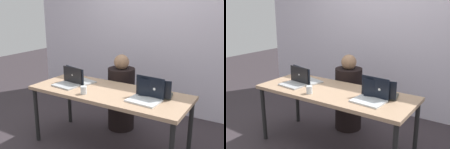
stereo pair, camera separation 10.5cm
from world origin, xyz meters
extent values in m
plane|color=#352D32|center=(0.00, 0.00, 0.00)|extent=(12.00, 12.00, 0.00)
cube|color=silver|center=(0.00, 1.49, 1.35)|extent=(4.85, 0.10, 2.69)
cube|color=tan|center=(0.00, 0.00, 0.72)|extent=(1.87, 0.73, 0.04)
cylinder|color=black|center=(-0.88, -0.32, 0.35)|extent=(0.05, 0.05, 0.70)
cylinder|color=black|center=(-0.88, 0.32, 0.35)|extent=(0.05, 0.05, 0.70)
cylinder|color=black|center=(0.88, 0.32, 0.35)|extent=(0.05, 0.05, 0.70)
cylinder|color=black|center=(-0.15, 0.56, 0.43)|extent=(0.37, 0.37, 0.87)
sphere|color=#997051|center=(-0.15, 0.56, 0.95)|extent=(0.21, 0.21, 0.21)
cube|color=#B3B6B4|center=(-0.49, 0.13, 0.75)|extent=(0.40, 0.29, 0.02)
cube|color=black|center=(-0.52, 0.02, 0.85)|extent=(0.35, 0.10, 0.19)
sphere|color=white|center=(-0.52, 0.01, 0.85)|extent=(0.03, 0.03, 0.03)
cube|color=#B5B8BB|center=(-0.54, -0.12, 0.75)|extent=(0.33, 0.24, 0.02)
cube|color=black|center=(-0.53, -0.01, 0.86)|extent=(0.31, 0.04, 0.20)
sphere|color=white|center=(-0.53, 0.00, 0.86)|extent=(0.04, 0.04, 0.04)
cube|color=#3A3C36|center=(0.52, 0.15, 0.75)|extent=(0.38, 0.28, 0.02)
cube|color=black|center=(0.55, 0.04, 0.85)|extent=(0.34, 0.09, 0.19)
sphere|color=white|center=(0.55, 0.03, 0.85)|extent=(0.03, 0.03, 0.03)
cube|color=silver|center=(0.49, -0.10, 0.75)|extent=(0.35, 0.27, 0.02)
cube|color=black|center=(0.50, 0.03, 0.87)|extent=(0.33, 0.04, 0.22)
sphere|color=white|center=(0.50, 0.04, 0.87)|extent=(0.04, 0.04, 0.04)
cylinder|color=white|center=(-0.19, -0.23, 0.78)|extent=(0.07, 0.07, 0.09)
cylinder|color=silver|center=(-0.19, -0.23, 0.76)|extent=(0.06, 0.06, 0.05)
camera|label=1|loc=(1.53, -2.42, 1.73)|focal=42.00mm
camera|label=2|loc=(1.62, -2.36, 1.73)|focal=42.00mm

